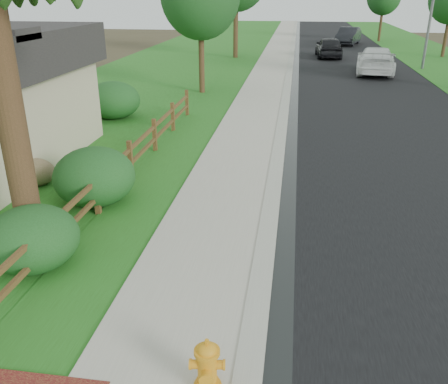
% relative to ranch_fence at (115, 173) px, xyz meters
% --- Properties ---
extents(road, '(8.00, 90.00, 0.02)m').
position_rel_ranch_fence_xyz_m(road, '(8.20, 28.60, -0.61)').
color(road, black).
rests_on(road, ground).
extents(curb, '(0.40, 90.00, 0.12)m').
position_rel_ranch_fence_xyz_m(curb, '(4.00, 28.60, -0.56)').
color(curb, gray).
rests_on(curb, ground).
extents(wet_gutter, '(0.50, 90.00, 0.00)m').
position_rel_ranch_fence_xyz_m(wet_gutter, '(4.35, 28.60, -0.60)').
color(wet_gutter, black).
rests_on(wet_gutter, road).
extents(sidewalk, '(2.20, 90.00, 0.10)m').
position_rel_ranch_fence_xyz_m(sidewalk, '(2.70, 28.60, -0.57)').
color(sidewalk, '#A49F8F').
rests_on(sidewalk, ground).
extents(grass_strip, '(1.60, 90.00, 0.06)m').
position_rel_ranch_fence_xyz_m(grass_strip, '(0.80, 28.60, -0.59)').
color(grass_strip, '#245518').
rests_on(grass_strip, ground).
extents(lawn_near, '(9.00, 90.00, 0.04)m').
position_rel_ranch_fence_xyz_m(lawn_near, '(-4.40, 28.60, -0.60)').
color(lawn_near, '#245518').
rests_on(lawn_near, ground).
extents(verge_far, '(6.00, 90.00, 0.04)m').
position_rel_ranch_fence_xyz_m(verge_far, '(15.10, 28.60, -0.60)').
color(verge_far, '#245518').
rests_on(verge_far, ground).
extents(ranch_fence, '(0.12, 16.92, 1.10)m').
position_rel_ranch_fence_xyz_m(ranch_fence, '(0.00, 0.00, 0.00)').
color(ranch_fence, '#4D3219').
rests_on(ranch_fence, ground).
extents(fire_hydrant, '(0.52, 0.42, 0.80)m').
position_rel_ranch_fence_xyz_m(fire_hydrant, '(3.50, -6.12, -0.15)').
color(fire_hydrant, gold).
rests_on(fire_hydrant, sidewalk).
extents(white_suv, '(2.94, 5.81, 1.62)m').
position_rel_ranch_fence_xyz_m(white_suv, '(9.32, 20.76, 0.21)').
color(white_suv, white).
rests_on(white_suv, road).
extents(dark_car_mid, '(2.01, 4.66, 1.57)m').
position_rel_ranch_fence_xyz_m(dark_car_mid, '(6.85, 28.19, 0.19)').
color(dark_car_mid, black).
rests_on(dark_car_mid, road).
extents(dark_car_far, '(2.90, 5.06, 1.58)m').
position_rel_ranch_fence_xyz_m(dark_car_far, '(9.18, 37.97, 0.19)').
color(dark_car_far, black).
rests_on(dark_car_far, road).
extents(boulder, '(1.31, 1.11, 0.75)m').
position_rel_ranch_fence_xyz_m(boulder, '(-2.40, 0.35, -0.24)').
color(boulder, brown).
rests_on(boulder, ground).
extents(shrub_b, '(1.79, 1.79, 1.22)m').
position_rel_ranch_fence_xyz_m(shrub_b, '(-0.30, -3.52, -0.01)').
color(shrub_b, '#1B4819').
rests_on(shrub_b, ground).
extents(shrub_c, '(2.53, 2.53, 1.43)m').
position_rel_ranch_fence_xyz_m(shrub_c, '(-0.30, -0.56, 0.10)').
color(shrub_c, '#1B4819').
rests_on(shrub_c, ground).
extents(shrub_d, '(2.42, 2.42, 1.51)m').
position_rel_ranch_fence_xyz_m(shrub_d, '(-2.90, 7.60, 0.14)').
color(shrub_d, '#1B4819').
rests_on(shrub_d, ground).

